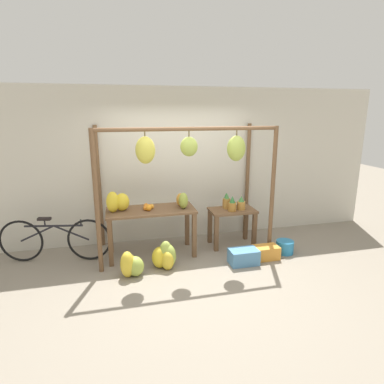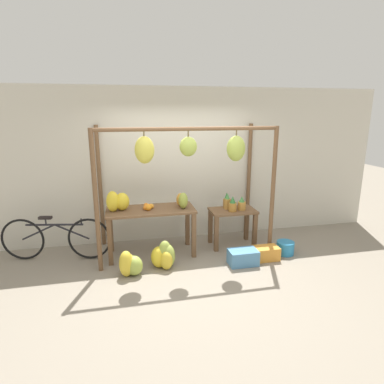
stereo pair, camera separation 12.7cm
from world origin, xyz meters
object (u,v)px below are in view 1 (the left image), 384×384
Objects in this scene: blue_bucket at (285,247)px; papaya_pile at (182,200)px; parked_bicycle at (55,239)px; fruit_crate_white at (244,257)px; orange_pile at (148,207)px; pineapple_cluster at (232,203)px; banana_pile_ground_left at (131,265)px; banana_pile_ground_right at (165,257)px; fruit_crate_purple at (266,252)px; banana_pile_on_table at (118,202)px.

papaya_pile is (-1.70, 0.45, 0.82)m from blue_bucket.
fruit_crate_white is at bearing -15.85° from parked_bicycle.
pineapple_cluster is at bearing 3.14° from orange_pile.
parked_bicycle is (-1.15, 0.80, 0.19)m from banana_pile_ground_left.
banana_pile_ground_right reaches higher than blue_bucket.
papaya_pile is at bearing -4.70° from parked_bicycle.
parked_bicycle is (-3.76, 0.62, 0.26)m from blue_bucket.
banana_pile_ground_right is at bearing -21.56° from parked_bicycle.
orange_pile is 0.57× the size of fruit_crate_white.
fruit_crate_white is at bearing -168.81° from fruit_crate_purple.
parked_bicycle is (-2.99, 0.06, -0.42)m from pineapple_cluster.
pineapple_cluster is 0.21× the size of parked_bicycle.
pineapple_cluster is at bearing 24.91° from banana_pile_ground_right.
banana_pile_on_table is 1.24× the size of papaya_pile.
papaya_pile reaches higher than pineapple_cluster.
banana_pile_ground_right is 1.47× the size of blue_bucket.
fruit_crate_white is 0.44m from fruit_crate_purple.
parked_bicycle is (-1.68, 0.67, 0.18)m from banana_pile_ground_right.
banana_pile_ground_left is 1.16× the size of papaya_pile.
banana_pile_on_table reaches higher than blue_bucket.
banana_pile_ground_left is at bearing 179.20° from fruit_crate_white.
banana_pile_on_table is 1.00× the size of banana_pile_ground_right.
papaya_pile is at bearing 52.44° from banana_pile_ground_right.
fruit_crate_white is (1.90, -0.70, -0.84)m from banana_pile_on_table.
blue_bucket is 0.84× the size of papaya_pile.
blue_bucket is at bearing -36.09° from pineapple_cluster.
fruit_crate_white is (-0.07, -0.77, -0.67)m from pineapple_cluster.
papaya_pile is (0.38, 0.50, 0.74)m from banana_pile_ground_right.
banana_pile_ground_left is at bearing -157.98° from pineapple_cluster.
blue_bucket is 0.43m from fruit_crate_purple.
parked_bicycle reaches higher than fruit_crate_white.
banana_pile_on_table is 0.25× the size of parked_bicycle.
orange_pile is at bearing -1.94° from banana_pile_on_table.
blue_bucket is at bearing -10.23° from banana_pile_on_table.
banana_pile_on_table reaches higher than parked_bicycle.
blue_bucket is 0.72× the size of fruit_crate_purple.
blue_bucket is 1.94m from papaya_pile.
pineapple_cluster is 1.22× the size of blue_bucket.
pineapple_cluster is 0.83× the size of banana_pile_ground_right.
pineapple_cluster reaches higher than fruit_crate_white.
pineapple_cluster is 3.02m from parked_bicycle.
orange_pile reaches higher than blue_bucket.
banana_pile_ground_left is at bearing -34.98° from parked_bicycle.
fruit_crate_purple is (1.67, -0.08, -0.08)m from banana_pile_ground_right.
orange_pile is 0.86m from banana_pile_ground_right.
fruit_crate_white is at bearing -95.55° from pineapple_cluster.
fruit_crate_purple is at bearing 11.19° from fruit_crate_white.
parked_bicycle reaches higher than banana_pile_ground_left.
banana_pile_ground_right is 1.06× the size of fruit_crate_purple.
banana_pile_on_table is 0.49m from orange_pile.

